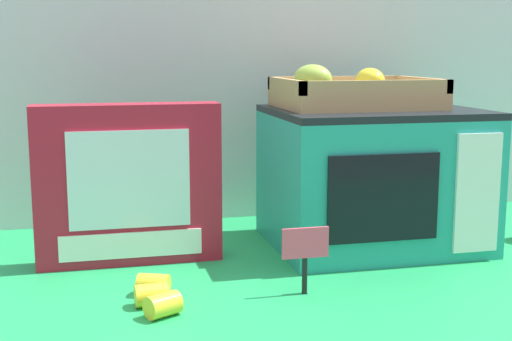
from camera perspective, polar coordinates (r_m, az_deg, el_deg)
name	(u,v)px	position (r m, az deg, el deg)	size (l,w,h in m)	color
ground_plane	(306,256)	(1.22, 4.15, -7.03)	(1.70, 1.70, 0.00)	#219E54
display_back_panel	(261,83)	(1.48, 0.45, 7.20)	(1.61, 0.03, 0.57)	silver
toy_microwave	(372,177)	(1.28, 9.56, -0.54)	(0.36, 0.30, 0.25)	teal
food_groups_crate	(352,95)	(1.27, 7.95, 6.18)	(0.27, 0.21, 0.08)	tan
cookie_set_box	(129,185)	(1.17, -10.45, -1.15)	(0.31, 0.06, 0.27)	#B2192D
price_sign	(305,250)	(1.01, 4.08, -6.55)	(0.07, 0.01, 0.10)	black
loose_toy_banana	(156,295)	(0.99, -8.25, -10.08)	(0.06, 0.13, 0.03)	yellow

